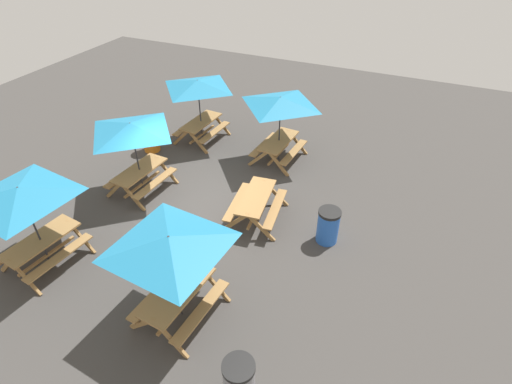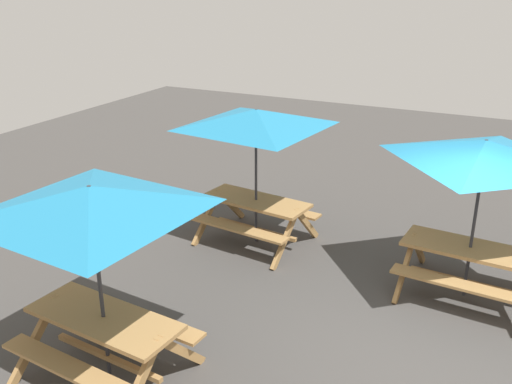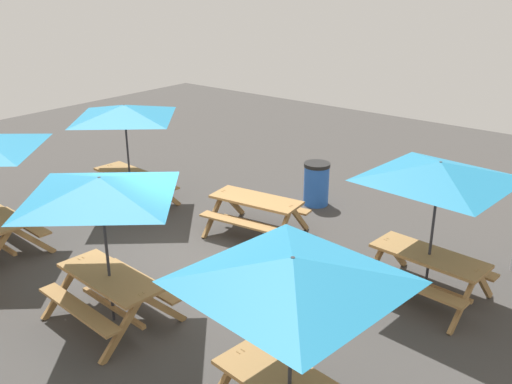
% 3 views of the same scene
% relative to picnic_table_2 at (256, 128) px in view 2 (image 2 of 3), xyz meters
% --- Properties ---
extents(ground_plane, '(26.40, 26.40, 0.00)m').
position_rel_picnic_table_2_xyz_m(ground_plane, '(-3.54, 1.88, -1.99)').
color(ground_plane, '#3D3A38').
rests_on(ground_plane, ground).
extents(picnic_table_2, '(2.81, 2.81, 2.34)m').
position_rel_picnic_table_2_xyz_m(picnic_table_2, '(0.00, 0.00, 0.00)').
color(picnic_table_2, olive).
rests_on(picnic_table_2, ground).
extents(picnic_table_4, '(2.15, 2.15, 2.34)m').
position_rel_picnic_table_2_xyz_m(picnic_table_4, '(-3.44, 0.28, 0.00)').
color(picnic_table_4, olive).
rests_on(picnic_table_4, ground).
extents(picnic_table_5, '(2.82, 2.82, 2.34)m').
position_rel_picnic_table_2_xyz_m(picnic_table_5, '(-0.02, 3.86, 0.00)').
color(picnic_table_5, olive).
rests_on(picnic_table_5, ground).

